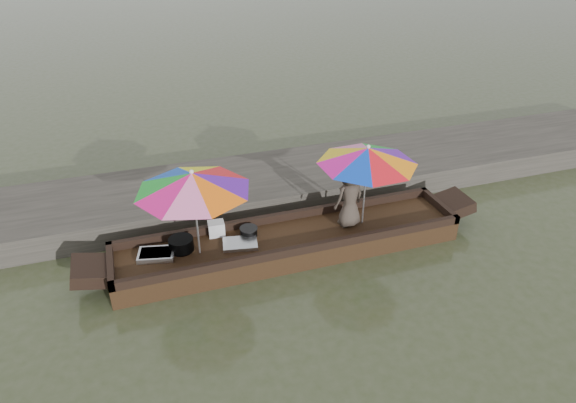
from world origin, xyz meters
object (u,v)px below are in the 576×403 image
object	(u,v)px
cooking_pot	(181,244)
umbrella_stern	(365,186)
tray_scallop	(240,244)
boat_hull	(290,244)
tray_crayfish	(156,254)
umbrella_bow	(196,213)
supply_bag	(216,229)
charcoal_grill	(249,232)
vendor	(350,197)

from	to	relation	value
cooking_pot	umbrella_stern	distance (m)	3.34
tray_scallop	umbrella_stern	world-z (taller)	umbrella_stern
boat_hull	umbrella_stern	bearing A→B (deg)	0.00
boat_hull	tray_crayfish	xyz separation A→B (m)	(-2.30, 0.12, 0.22)
boat_hull	umbrella_bow	world-z (taller)	umbrella_bow
cooking_pot	supply_bag	xyz separation A→B (m)	(0.66, 0.26, 0.02)
supply_bag	charcoal_grill	bearing A→B (deg)	-20.47
boat_hull	tray_scallop	bearing A→B (deg)	179.58
cooking_pot	vendor	size ratio (longest dim) A/B	0.37
cooking_pot	tray_scallop	distance (m)	0.99
boat_hull	charcoal_grill	distance (m)	0.76
vendor	boat_hull	bearing A→B (deg)	-9.64
cooking_pot	charcoal_grill	bearing A→B (deg)	3.14
vendor	umbrella_stern	size ratio (longest dim) A/B	0.65
tray_crayfish	charcoal_grill	world-z (taller)	charcoal_grill
umbrella_stern	tray_crayfish	bearing A→B (deg)	178.16
tray_crayfish	umbrella_bow	distance (m)	1.02
umbrella_bow	vendor	bearing A→B (deg)	0.74
vendor	umbrella_bow	bearing A→B (deg)	-10.68
umbrella_bow	umbrella_stern	size ratio (longest dim) A/B	1.06
charcoal_grill	umbrella_stern	world-z (taller)	umbrella_stern
charcoal_grill	umbrella_stern	distance (m)	2.21
tray_crayfish	supply_bag	size ratio (longest dim) A/B	2.09
cooking_pot	umbrella_stern	size ratio (longest dim) A/B	0.24
boat_hull	charcoal_grill	world-z (taller)	charcoal_grill
vendor	umbrella_bow	world-z (taller)	umbrella_bow
cooking_pot	umbrella_stern	bearing A→B (deg)	-3.24
charcoal_grill	supply_bag	world-z (taller)	supply_bag
cooking_pot	vendor	distance (m)	3.04
vendor	charcoal_grill	bearing A→B (deg)	-18.18
cooking_pot	tray_scallop	world-z (taller)	cooking_pot
boat_hull	tray_scallop	xyz separation A→B (m)	(-0.90, 0.01, 0.21)
boat_hull	tray_scallop	world-z (taller)	tray_scallop
cooking_pot	umbrella_stern	xyz separation A→B (m)	(3.27, -0.19, 0.66)
tray_scallop	umbrella_bow	world-z (taller)	umbrella_bow
cooking_pot	supply_bag	distance (m)	0.71
tray_crayfish	tray_scallop	distance (m)	1.40
tray_crayfish	vendor	xyz separation A→B (m)	(3.43, -0.08, 0.53)
charcoal_grill	supply_bag	size ratio (longest dim) A/B	1.07
vendor	umbrella_stern	distance (m)	0.34
tray_scallop	charcoal_grill	world-z (taller)	charcoal_grill
boat_hull	supply_bag	distance (m)	1.33
tray_scallop	supply_bag	distance (m)	0.55
boat_hull	umbrella_stern	distance (m)	1.69
tray_crayfish	charcoal_grill	size ratio (longest dim) A/B	1.95
charcoal_grill	tray_scallop	bearing A→B (deg)	-131.80
umbrella_bow	umbrella_stern	distance (m)	3.00
cooking_pot	tray_crayfish	size ratio (longest dim) A/B	0.72
supply_bag	vendor	world-z (taller)	vendor
tray_crayfish	boat_hull	bearing A→B (deg)	-2.96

